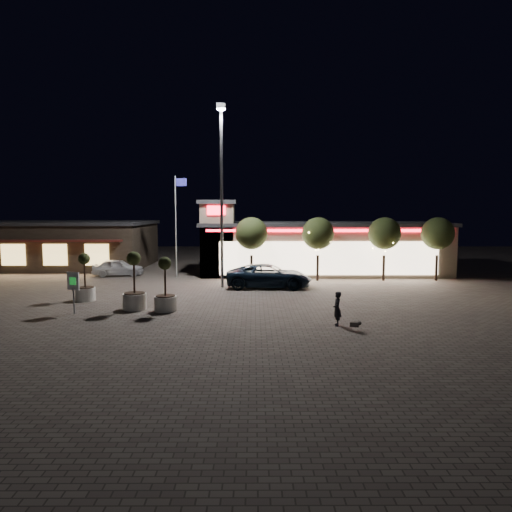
{
  "coord_description": "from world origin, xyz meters",
  "views": [
    {
      "loc": [
        4.21,
        -23.15,
        5.21
      ],
      "look_at": [
        4.32,
        6.0,
        2.36
      ],
      "focal_mm": 32.0,
      "sensor_mm": 36.0,
      "label": 1
    }
  ],
  "objects_px": {
    "planter_left": "(85,286)",
    "white_sedan": "(118,267)",
    "planter_mid": "(135,291)",
    "pickup_truck": "(269,276)",
    "valet_sign": "(73,285)",
    "pedestrian": "(337,309)"
  },
  "relations": [
    {
      "from": "planter_left",
      "to": "pickup_truck",
      "type": "bearing_deg",
      "value": 22.71
    },
    {
      "from": "white_sedan",
      "to": "valet_sign",
      "type": "xyz_separation_m",
      "value": [
        1.83,
        -13.76,
        0.82
      ]
    },
    {
      "from": "pedestrian",
      "to": "planter_mid",
      "type": "distance_m",
      "value": 10.8
    },
    {
      "from": "planter_left",
      "to": "white_sedan",
      "type": "bearing_deg",
      "value": 96.37
    },
    {
      "from": "pedestrian",
      "to": "valet_sign",
      "type": "relative_size",
      "value": 0.73
    },
    {
      "from": "pickup_truck",
      "to": "white_sedan",
      "type": "height_order",
      "value": "pickup_truck"
    },
    {
      "from": "pedestrian",
      "to": "pickup_truck",
      "type": "bearing_deg",
      "value": -162.12
    },
    {
      "from": "white_sedan",
      "to": "pedestrian",
      "type": "distance_m",
      "value": 22.05
    },
    {
      "from": "pickup_truck",
      "to": "planter_left",
      "type": "height_order",
      "value": "planter_left"
    },
    {
      "from": "white_sedan",
      "to": "planter_mid",
      "type": "height_order",
      "value": "planter_mid"
    },
    {
      "from": "planter_mid",
      "to": "valet_sign",
      "type": "distance_m",
      "value": 3.07
    },
    {
      "from": "valet_sign",
      "to": "planter_left",
      "type": "bearing_deg",
      "value": 101.15
    },
    {
      "from": "planter_left",
      "to": "pedestrian",
      "type": "bearing_deg",
      "value": -23.45
    },
    {
      "from": "planter_left",
      "to": "valet_sign",
      "type": "relative_size",
      "value": 1.31
    },
    {
      "from": "planter_left",
      "to": "planter_mid",
      "type": "relative_size",
      "value": 0.9
    },
    {
      "from": "pedestrian",
      "to": "valet_sign",
      "type": "distance_m",
      "value": 13.29
    },
    {
      "from": "planter_left",
      "to": "planter_mid",
      "type": "distance_m",
      "value": 4.22
    },
    {
      "from": "pedestrian",
      "to": "valet_sign",
      "type": "height_order",
      "value": "valet_sign"
    },
    {
      "from": "planter_mid",
      "to": "planter_left",
      "type": "bearing_deg",
      "value": 146.14
    },
    {
      "from": "white_sedan",
      "to": "pedestrian",
      "type": "relative_size",
      "value": 2.55
    },
    {
      "from": "pickup_truck",
      "to": "white_sedan",
      "type": "xyz_separation_m",
      "value": [
        -12.07,
        5.79,
        -0.12
      ]
    },
    {
      "from": "white_sedan",
      "to": "pickup_truck",
      "type": "bearing_deg",
      "value": -122.21
    }
  ]
}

